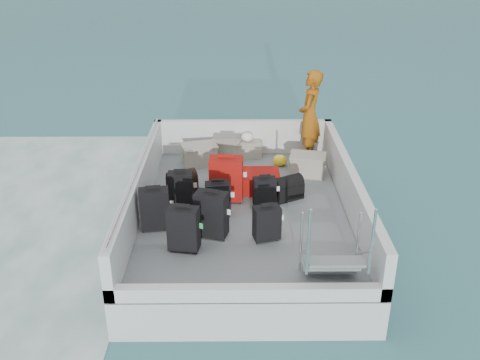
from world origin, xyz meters
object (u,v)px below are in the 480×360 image
object	(u,v)px
suitcase_5	(226,179)
suitcase_1	(155,209)
suitcase_2	(181,189)
crate_3	(307,165)
suitcase_8	(255,181)
passenger	(310,116)
suitcase_3	(211,215)
crate_0	(200,155)
crate_1	(226,149)
suitcase_6	(267,224)
crate_2	(247,150)
suitcase_0	(184,229)
suitcase_7	(265,193)
suitcase_4	(218,199)

from	to	relation	value
suitcase_5	suitcase_1	bearing A→B (deg)	-134.69
suitcase_2	crate_3	xyz separation A→B (m)	(2.27, 1.21, -0.11)
suitcase_5	suitcase_8	xyz separation A→B (m)	(0.50, 0.36, -0.21)
passenger	suitcase_1	bearing A→B (deg)	-26.54
suitcase_3	passenger	bearing A→B (deg)	75.46
suitcase_8	crate_0	xyz separation A→B (m)	(-1.05, 1.15, 0.02)
crate_3	passenger	world-z (taller)	passenger
suitcase_5	crate_1	xyz separation A→B (m)	(-0.03, 1.89, -0.22)
crate_0	suitcase_5	bearing A→B (deg)	-70.03
crate_1	crate_0	bearing A→B (deg)	-144.48
suitcase_1	suitcase_2	world-z (taller)	suitcase_1
crate_3	crate_0	bearing A→B (deg)	166.27
suitcase_2	crate_3	world-z (taller)	suitcase_2
suitcase_8	suitcase_6	bearing A→B (deg)	-175.74
crate_2	crate_0	bearing A→B (deg)	-158.59
suitcase_8	crate_2	world-z (taller)	suitcase_8
suitcase_1	crate_2	world-z (taller)	suitcase_1
suitcase_5	passenger	bearing A→B (deg)	51.17
suitcase_0	suitcase_8	world-z (taller)	suitcase_0
crate_3	suitcase_7	bearing A→B (deg)	-124.26
crate_1	passenger	size ratio (longest dim) A/B	0.30
suitcase_3	crate_0	world-z (taller)	suitcase_3
suitcase_1	suitcase_4	size ratio (longest dim) A/B	1.15
suitcase_3	suitcase_6	world-z (taller)	suitcase_3
suitcase_2	crate_0	world-z (taller)	suitcase_2
suitcase_1	crate_0	distance (m)	2.54
suitcase_4	suitcase_6	xyz separation A→B (m)	(0.75, -0.75, -0.02)
suitcase_0	passenger	bearing A→B (deg)	67.06
suitcase_5	crate_1	distance (m)	1.90
suitcase_2	suitcase_8	world-z (taller)	suitcase_2
suitcase_4	passenger	bearing A→B (deg)	45.95
crate_2	suitcase_4	bearing A→B (deg)	-102.05
suitcase_3	crate_0	size ratio (longest dim) A/B	1.14
suitcase_6	crate_0	size ratio (longest dim) A/B	0.86
suitcase_4	crate_0	distance (m)	2.12
crate_0	crate_1	distance (m)	0.64
crate_1	suitcase_1	bearing A→B (deg)	-110.28
suitcase_1	passenger	world-z (taller)	passenger
suitcase_0	suitcase_6	world-z (taller)	suitcase_0
crate_2	suitcase_6	bearing A→B (deg)	-85.99
suitcase_2	crate_1	size ratio (longest dim) A/B	1.08
crate_3	suitcase_8	bearing A→B (deg)	-147.33
crate_0	crate_3	xyz separation A→B (m)	(2.06, -0.50, -0.00)
crate_2	suitcase_8	bearing A→B (deg)	-86.14
suitcase_6	suitcase_7	world-z (taller)	suitcase_6
suitcase_4	passenger	distance (m)	2.96
suitcase_7	crate_3	size ratio (longest dim) A/B	0.84
suitcase_5	crate_0	bearing A→B (deg)	113.61
suitcase_8	crate_0	world-z (taller)	crate_0
suitcase_0	suitcase_6	xyz separation A→B (m)	(1.21, 0.28, -0.07)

